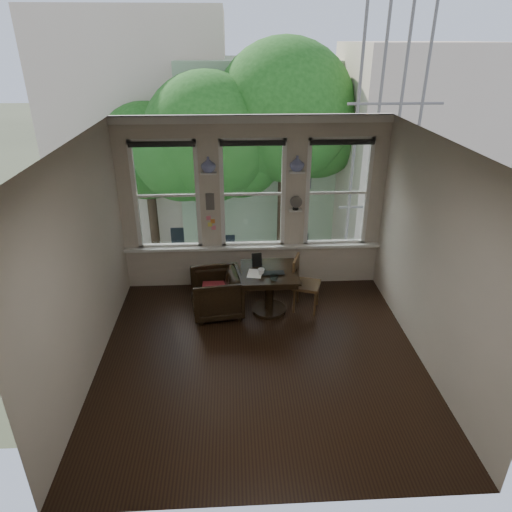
{
  "coord_description": "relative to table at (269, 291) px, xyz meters",
  "views": [
    {
      "loc": [
        -0.34,
        -5.18,
        4.09
      ],
      "look_at": [
        -0.02,
        0.9,
        1.17
      ],
      "focal_mm": 32.0,
      "sensor_mm": 36.0,
      "label": 1
    }
  ],
  "objects": [
    {
      "name": "shelf_left",
      "position": [
        -0.94,
        0.93,
        1.73
      ],
      "size": [
        0.26,
        0.16,
        0.03
      ],
      "primitive_type": "cube",
      "color": "white",
      "rests_on": "ground"
    },
    {
      "name": "window_right",
      "position": [
        1.23,
        1.03,
        1.32
      ],
      "size": [
        1.1,
        0.12,
        1.9
      ],
      "primitive_type": null,
      "color": "white",
      "rests_on": "ground"
    },
    {
      "name": "vase_right",
      "position": [
        0.51,
        0.93,
        1.86
      ],
      "size": [
        0.24,
        0.24,
        0.25
      ],
      "primitive_type": "imported",
      "color": "white",
      "rests_on": "shelf_right"
    },
    {
      "name": "laptop",
      "position": [
        0.05,
        -0.17,
        0.39
      ],
      "size": [
        0.36,
        0.24,
        0.03
      ],
      "primitive_type": "imported",
      "rotation": [
        0.0,
        0.0,
        0.04
      ],
      "color": "black",
      "rests_on": "table"
    },
    {
      "name": "wall_front",
      "position": [
        -0.22,
        -3.47,
        1.12
      ],
      "size": [
        4.5,
        0.0,
        4.5
      ],
      "primitive_type": "plane",
      "rotation": [
        -1.57,
        0.0,
        0.0
      ],
      "color": "#BDB3A1",
      "rests_on": "ground"
    },
    {
      "name": "ceiling",
      "position": [
        -0.22,
        -1.22,
        2.62
      ],
      "size": [
        4.5,
        4.5,
        0.0
      ],
      "primitive_type": "plane",
      "rotation": [
        3.14,
        0.0,
        0.0
      ],
      "color": "silver",
      "rests_on": "ground"
    },
    {
      "name": "drinking_glass",
      "position": [
        0.04,
        -0.32,
        0.42
      ],
      "size": [
        0.14,
        0.14,
        0.09
      ],
      "primitive_type": "imported",
      "rotation": [
        0.0,
        0.0,
        0.17
      ],
      "color": "white",
      "rests_on": "table"
    },
    {
      "name": "desk_fan",
      "position": [
        0.51,
        0.91,
        1.16
      ],
      "size": [
        0.2,
        0.2,
        0.24
      ],
      "primitive_type": null,
      "color": "#59544F",
      "rests_on": "ground"
    },
    {
      "name": "window_left",
      "position": [
        -1.67,
        1.03,
        1.32
      ],
      "size": [
        1.1,
        0.12,
        1.9
      ],
      "primitive_type": null,
      "color": "white",
      "rests_on": "ground"
    },
    {
      "name": "side_chair_right",
      "position": [
        0.62,
        0.05,
        0.09
      ],
      "size": [
        0.53,
        0.53,
        0.92
      ],
      "primitive_type": null,
      "rotation": [
        0.0,
        0.0,
        1.26
      ],
      "color": "#463019",
      "rests_on": "ground"
    },
    {
      "name": "mug",
      "position": [
        -0.14,
        -0.12,
        0.43
      ],
      "size": [
        0.11,
        0.11,
        0.1
      ],
      "primitive_type": "imported",
      "rotation": [
        0.0,
        0.0,
        0.06
      ],
      "color": "white",
      "rests_on": "table"
    },
    {
      "name": "window_center",
      "position": [
        -0.22,
        1.03,
        1.32
      ],
      "size": [
        1.1,
        0.12,
        1.9
      ],
      "primitive_type": null,
      "color": "white",
      "rests_on": "ground"
    },
    {
      "name": "tablet",
      "position": [
        -0.19,
        0.19,
        0.48
      ],
      "size": [
        0.17,
        0.1,
        0.22
      ],
      "primitive_type": "cube",
      "rotation": [
        -0.26,
        0.0,
        0.16
      ],
      "color": "black",
      "rests_on": "table"
    },
    {
      "name": "cushion_red",
      "position": [
        -0.86,
        -0.01,
        0.08
      ],
      "size": [
        0.45,
        0.45,
        0.06
      ],
      "primitive_type": "cube",
      "color": "maroon",
      "rests_on": "armchair_left"
    },
    {
      "name": "intercom",
      "position": [
        -0.94,
        0.96,
        1.23
      ],
      "size": [
        0.14,
        0.06,
        0.28
      ],
      "primitive_type": "cube",
      "color": "#59544F",
      "rests_on": "ground"
    },
    {
      "name": "wall_back",
      "position": [
        -0.22,
        1.03,
        1.12
      ],
      "size": [
        4.5,
        0.0,
        4.5
      ],
      "primitive_type": "plane",
      "rotation": [
        1.57,
        0.0,
        0.0
      ],
      "color": "#BDB3A1",
      "rests_on": "ground"
    },
    {
      "name": "shelf_right",
      "position": [
        0.51,
        0.93,
        1.73
      ],
      "size": [
        0.26,
        0.16,
        0.03
      ],
      "primitive_type": "cube",
      "color": "white",
      "rests_on": "ground"
    },
    {
      "name": "vase_left",
      "position": [
        -0.94,
        0.93,
        1.86
      ],
      "size": [
        0.24,
        0.24,
        0.25
      ],
      "primitive_type": "imported",
      "color": "white",
      "rests_on": "shelf_left"
    },
    {
      "name": "sticky_notes",
      "position": [
        -0.94,
        0.96,
        0.88
      ],
      "size": [
        0.16,
        0.01,
        0.24
      ],
      "primitive_type": null,
      "color": "pink",
      "rests_on": "ground"
    },
    {
      "name": "wall_left",
      "position": [
        -2.47,
        -1.22,
        1.12
      ],
      "size": [
        0.0,
        4.5,
        4.5
      ],
      "primitive_type": "plane",
      "rotation": [
        1.57,
        0.0,
        1.57
      ],
      "color": "#BDB3A1",
      "rests_on": "ground"
    },
    {
      "name": "papers",
      "position": [
        -0.24,
        -0.08,
        0.38
      ],
      "size": [
        0.27,
        0.33,
        0.0
      ],
      "primitive_type": "cube",
      "rotation": [
        0.0,
        0.0,
        -0.17
      ],
      "color": "silver",
      "rests_on": "table"
    },
    {
      "name": "wall_right",
      "position": [
        2.03,
        -1.22,
        1.12
      ],
      "size": [
        0.0,
        4.5,
        4.5
      ],
      "primitive_type": "plane",
      "rotation": [
        1.57,
        0.0,
        -1.57
      ],
      "color": "#BDB3A1",
      "rests_on": "ground"
    },
    {
      "name": "armchair_left",
      "position": [
        -0.86,
        -0.01,
        -0.01
      ],
      "size": [
        0.91,
        0.89,
        0.73
      ],
      "primitive_type": "imported",
      "rotation": [
        0.0,
        0.0,
        -1.43
      ],
      "color": "black",
      "rests_on": "ground"
    },
    {
      "name": "ground",
      "position": [
        -0.22,
        -1.22,
        -0.38
      ],
      "size": [
        4.5,
        4.5,
        0.0
      ],
      "primitive_type": "plane",
      "color": "black",
      "rests_on": "ground"
    },
    {
      "name": "table",
      "position": [
        0.0,
        0.0,
        0.0
      ],
      "size": [
        0.9,
        0.9,
        0.75
      ],
      "primitive_type": null,
      "color": "black",
      "rests_on": "ground"
    }
  ]
}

